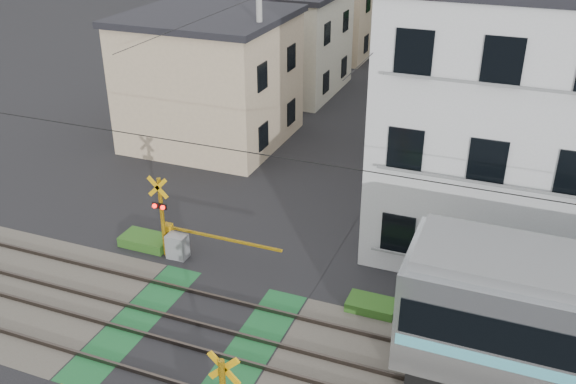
% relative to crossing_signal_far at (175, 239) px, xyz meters
% --- Properties ---
extents(ground, '(120.00, 120.00, 0.00)m').
position_rel_crossing_signal_far_xyz_m(ground, '(2.59, -3.65, -0.71)').
color(ground, black).
extents(track_bed, '(120.00, 120.00, 0.14)m').
position_rel_crossing_signal_far_xyz_m(track_bed, '(2.59, -3.65, -0.67)').
color(track_bed, '#47423A').
rests_on(track_bed, ground).
extents(crossing_signal_far, '(4.74, 0.65, 3.09)m').
position_rel_crossing_signal_far_xyz_m(crossing_signal_far, '(0.00, 0.00, 0.00)').
color(crossing_signal_far, '#F8B20D').
rests_on(crossing_signal_far, ground).
extents(apartment_block, '(10.20, 8.36, 9.30)m').
position_rel_crossing_signal_far_xyz_m(apartment_block, '(11.09, 5.84, 3.94)').
color(apartment_block, silver).
rests_on(apartment_block, ground).
extents(houses_row, '(22.07, 31.35, 6.80)m').
position_rel_crossing_signal_far_xyz_m(houses_row, '(2.84, 22.27, 2.53)').
color(houses_row, '#CCB390').
rests_on(houses_row, ground).
extents(catenary, '(60.00, 5.04, 7.00)m').
position_rel_crossing_signal_far_xyz_m(catenary, '(8.59, -3.62, 2.98)').
color(catenary, '#2D2D33').
rests_on(catenary, ground).
extents(utility_poles, '(7.90, 42.00, 8.00)m').
position_rel_crossing_signal_far_xyz_m(utility_poles, '(1.53, 19.35, 3.37)').
color(utility_poles, '#A5A5A0').
rests_on(utility_poles, ground).
extents(pedestrian, '(0.70, 0.58, 1.65)m').
position_rel_crossing_signal_far_xyz_m(pedestrian, '(3.38, 21.98, 0.11)').
color(pedestrian, '#24282D').
rests_on(pedestrian, ground).
extents(weed_patches, '(10.25, 8.80, 0.40)m').
position_rel_crossing_signal_far_xyz_m(weed_patches, '(4.34, -3.74, -0.53)').
color(weed_patches, '#2D5E1E').
rests_on(weed_patches, ground).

